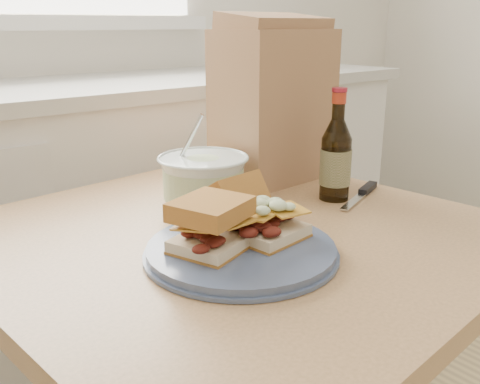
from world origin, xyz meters
TOP-DOWN VIEW (x-y plane):
  - cabinet_run at (-0.00, 1.70)m, footprint 2.50×0.64m
  - dining_table at (-0.11, 0.79)m, footprint 0.98×0.98m
  - plate at (-0.18, 0.69)m, footprint 0.31×0.31m
  - sandwich_left at (-0.22, 0.70)m, footprint 0.14×0.13m
  - sandwich_right at (-0.12, 0.70)m, footprint 0.13×0.17m
  - coleslaw_bowl at (-0.06, 0.96)m, footprint 0.19×0.19m
  - beer_bottle at (0.17, 0.79)m, footprint 0.07×0.07m
  - knife at (0.25, 0.77)m, footprint 0.20×0.09m
  - paper_bag at (0.19, 1.00)m, footprint 0.28×0.19m

SIDE VIEW (x-z plane):
  - cabinet_run at x=0.00m, z-range 0.00..0.94m
  - dining_table at x=-0.11m, z-range 0.26..1.01m
  - knife at x=0.25m, z-range 0.75..0.76m
  - plate at x=-0.18m, z-range 0.75..0.77m
  - coleslaw_bowl at x=-0.06m, z-range 0.70..0.90m
  - sandwich_right at x=-0.12m, z-range 0.75..0.85m
  - sandwich_left at x=-0.22m, z-range 0.77..0.85m
  - beer_bottle at x=0.17m, z-range 0.72..0.96m
  - paper_bag at x=0.19m, z-range 0.75..1.11m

